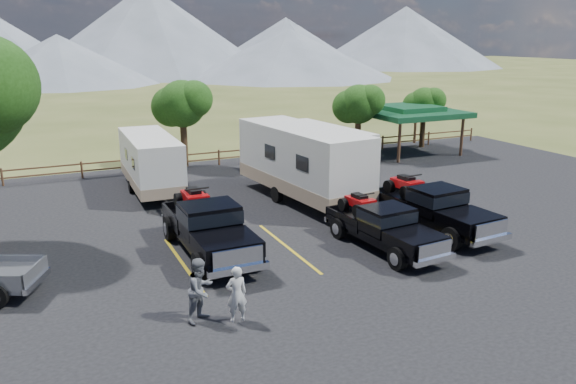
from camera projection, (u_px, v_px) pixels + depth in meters
name	position (u px, v px, depth m)	size (l,w,h in m)	color
ground	(393.00, 279.00, 18.46)	(320.00, 320.00, 0.00)	#434E21
asphalt_lot	(347.00, 249.00, 21.08)	(44.00, 34.00, 0.04)	black
stall_lines	(334.00, 239.00, 21.95)	(12.12, 5.50, 0.01)	gold
tree_ne_a	(358.00, 104.00, 36.03)	(3.11, 2.92, 4.76)	black
tree_ne_b	(424.00, 104.00, 39.41)	(2.77, 2.59, 4.27)	black
tree_north	(182.00, 104.00, 33.26)	(3.46, 3.24, 5.25)	black
rail_fence	(249.00, 153.00, 35.30)	(36.12, 0.12, 1.00)	brown
pavilion	(409.00, 112.00, 37.82)	(6.20, 6.20, 3.22)	brown
mountain_range	(36.00, 35.00, 106.02)	(209.00, 71.00, 20.00)	slate
rig_left	(208.00, 226.00, 20.38)	(2.29, 6.44, 2.15)	black
rig_center	(383.00, 225.00, 20.88)	(2.29, 5.64, 1.84)	black
rig_right	(432.00, 207.00, 22.81)	(2.53, 6.29, 2.06)	black
trailer_left	(151.00, 163.00, 28.26)	(2.32, 8.35, 2.90)	white
trailer_center	(303.00, 163.00, 26.75)	(3.52, 10.29, 3.56)	white
trailer_right	(323.00, 153.00, 30.67)	(2.92, 8.50, 2.94)	white
person_a	(237.00, 294.00, 15.49)	(0.60, 0.39, 1.63)	silver
person_b	(201.00, 290.00, 15.52)	(0.89, 0.70, 1.84)	slate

